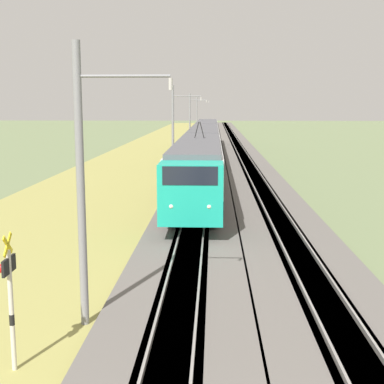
{
  "coord_description": "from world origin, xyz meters",
  "views": [
    {
      "loc": [
        -6.71,
        -0.98,
        6.08
      ],
      "look_at": [
        17.13,
        0.0,
        2.18
      ],
      "focal_mm": 50.0,
      "sensor_mm": 36.0,
      "label": 1
    }
  ],
  "objects_px": {
    "crossing_signal_aux": "(10,290)",
    "catenary_mast_distant": "(197,115)",
    "catenary_mast_near": "(83,185)",
    "catenary_mast_mid": "(174,130)",
    "catenary_mast_far": "(190,119)",
    "passenger_train": "(204,143)"
  },
  "relations": [
    {
      "from": "catenary_mast_near",
      "to": "crossing_signal_aux",
      "type": "bearing_deg",
      "value": 157.96
    },
    {
      "from": "passenger_train",
      "to": "crossing_signal_aux",
      "type": "bearing_deg",
      "value": -4.8
    },
    {
      "from": "crossing_signal_aux",
      "to": "catenary_mast_far",
      "type": "xyz_separation_m",
      "value": [
        66.39,
        -1.07,
        1.96
      ]
    },
    {
      "from": "catenary_mast_far",
      "to": "crossing_signal_aux",
      "type": "bearing_deg",
      "value": 179.08
    },
    {
      "from": "catenary_mast_far",
      "to": "catenary_mast_distant",
      "type": "xyz_separation_m",
      "value": [
        31.87,
        0.0,
        0.06
      ]
    },
    {
      "from": "catenary_mast_near",
      "to": "catenary_mast_mid",
      "type": "bearing_deg",
      "value": -0.0
    },
    {
      "from": "catenary_mast_near",
      "to": "catenary_mast_distant",
      "type": "distance_m",
      "value": 95.62
    },
    {
      "from": "catenary_mast_mid",
      "to": "catenary_mast_distant",
      "type": "relative_size",
      "value": 0.99
    },
    {
      "from": "catenary_mast_near",
      "to": "catenary_mast_far",
      "type": "xyz_separation_m",
      "value": [
        63.75,
        -0.0,
        -0.02
      ]
    },
    {
      "from": "passenger_train",
      "to": "crossing_signal_aux",
      "type": "xyz_separation_m",
      "value": [
        -42.18,
        3.54,
        -0.3
      ]
    },
    {
      "from": "crossing_signal_aux",
      "to": "catenary_mast_far",
      "type": "relative_size",
      "value": 0.43
    },
    {
      "from": "crossing_signal_aux",
      "to": "catenary_mast_far",
      "type": "height_order",
      "value": "catenary_mast_far"
    },
    {
      "from": "catenary_mast_far",
      "to": "catenary_mast_mid",
      "type": "bearing_deg",
      "value": 180.0
    },
    {
      "from": "catenary_mast_distant",
      "to": "crossing_signal_aux",
      "type": "bearing_deg",
      "value": 179.38
    },
    {
      "from": "crossing_signal_aux",
      "to": "catenary_mast_near",
      "type": "distance_m",
      "value": 3.47
    },
    {
      "from": "passenger_train",
      "to": "catenary_mast_near",
      "type": "height_order",
      "value": "catenary_mast_near"
    },
    {
      "from": "catenary_mast_mid",
      "to": "catenary_mast_far",
      "type": "height_order",
      "value": "catenary_mast_mid"
    },
    {
      "from": "catenary_mast_mid",
      "to": "catenary_mast_far",
      "type": "xyz_separation_m",
      "value": [
        31.87,
        -0.0,
        -0.01
      ]
    },
    {
      "from": "catenary_mast_mid",
      "to": "catenary_mast_distant",
      "type": "xyz_separation_m",
      "value": [
        63.75,
        0.0,
        0.05
      ]
    },
    {
      "from": "catenary_mast_near",
      "to": "catenary_mast_distant",
      "type": "xyz_separation_m",
      "value": [
        95.62,
        0.0,
        0.04
      ]
    },
    {
      "from": "passenger_train",
      "to": "catenary_mast_mid",
      "type": "height_order",
      "value": "catenary_mast_mid"
    },
    {
      "from": "crossing_signal_aux",
      "to": "catenary_mast_distant",
      "type": "relative_size",
      "value": 0.42
    }
  ]
}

